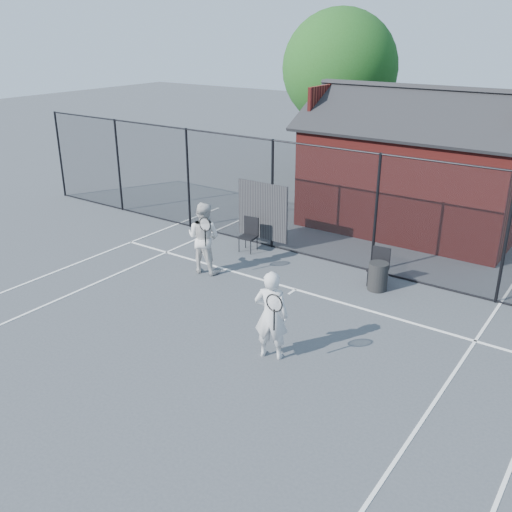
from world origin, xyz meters
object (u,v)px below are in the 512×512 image
Objects in this scene: clubhouse at (416,174)px; chair_left at (248,235)px; waste_bin at (378,276)px; player_back at (204,238)px; player_front at (271,315)px; chair_right at (378,268)px.

chair_left is (-2.85, -4.64, -1.15)m from clubhouse.
chair_left reaches higher than waste_bin.
chair_left is at bearing 176.18° from waste_bin.
player_front is at bearing -33.60° from player_back.
player_back is 2.02× the size of chair_right.
player_front is 1.90× the size of chair_left.
clubhouse is 7.15× the size of chair_left.
waste_bin is (1.05, -4.90, -1.27)m from clubhouse.
chair_right is at bearing 115.70° from waste_bin.
chair_left is 3.80m from chair_right.
chair_right is (3.80, -0.04, -0.01)m from chair_left.
clubhouse is at bearing 97.36° from chair_right.
chair_right is (3.89, 1.70, -0.45)m from player_back.
player_front is at bearing -85.91° from clubhouse.
player_back is 4.30m from waste_bin.
chair_left is at bearing -121.56° from clubhouse.
player_back is 4.27m from chair_right.
chair_right is 1.33× the size of waste_bin.
chair_right is at bearing 23.59° from player_back.
player_back is at bearing -99.45° from chair_left.
chair_right is (0.95, -4.68, -1.16)m from clubhouse.
waste_bin is (3.99, 1.48, -0.56)m from player_back.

